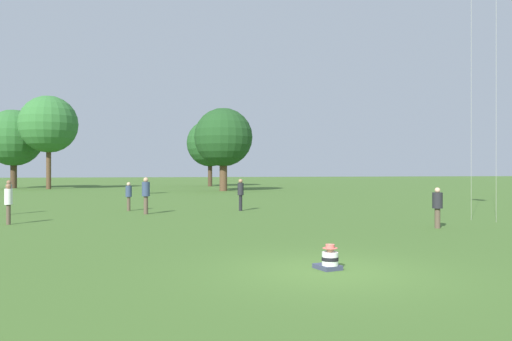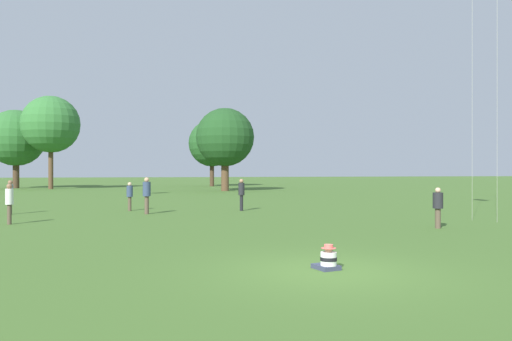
{
  "view_description": "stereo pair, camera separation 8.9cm",
  "coord_description": "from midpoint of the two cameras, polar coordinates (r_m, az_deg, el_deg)",
  "views": [
    {
      "loc": [
        -3.94,
        -10.17,
        2.2
      ],
      "look_at": [
        0.03,
        7.16,
        2.19
      ],
      "focal_mm": 35.0,
      "sensor_mm": 36.0,
      "label": 1
    },
    {
      "loc": [
        -3.86,
        -10.19,
        2.2
      ],
      "look_at": [
        0.03,
        7.16,
        2.19
      ],
      "focal_mm": 35.0,
      "sensor_mm": 36.0,
      "label": 2
    }
  ],
  "objects": [
    {
      "name": "ground_plane",
      "position": [
        11.12,
        8.33,
        -11.38
      ],
      "size": [
        300.0,
        300.0,
        0.0
      ],
      "primitive_type": "plane",
      "color": "#426628"
    },
    {
      "name": "seated_toddler",
      "position": [
        11.3,
        8.44,
        -10.04
      ],
      "size": [
        0.57,
        0.65,
        0.57
      ],
      "rotation": [
        0.0,
        0.0,
        0.25
      ],
      "color": "#383D56",
      "rests_on": "ground"
    },
    {
      "name": "person_standing_0",
      "position": [
        27.7,
        -26.19,
        -2.36
      ],
      "size": [
        0.38,
        0.38,
        1.7
      ],
      "rotation": [
        0.0,
        0.0,
        2.04
      ],
      "color": "black",
      "rests_on": "ground"
    },
    {
      "name": "person_standing_1",
      "position": [
        27.05,
        -1.58,
        -2.43
      ],
      "size": [
        0.47,
        0.47,
        1.73
      ],
      "rotation": [
        0.0,
        0.0,
        0.8
      ],
      "color": "black",
      "rests_on": "ground"
    },
    {
      "name": "person_standing_2",
      "position": [
        25.57,
        -12.29,
        -2.44
      ],
      "size": [
        0.55,
        0.55,
        1.84
      ],
      "rotation": [
        0.0,
        0.0,
        5.51
      ],
      "color": "brown",
      "rests_on": "ground"
    },
    {
      "name": "person_standing_3",
      "position": [
        27.87,
        -14.15,
        -2.6
      ],
      "size": [
        0.37,
        0.37,
        1.55
      ],
      "rotation": [
        0.0,
        0.0,
        1.69
      ],
      "color": "brown",
      "rests_on": "ground"
    },
    {
      "name": "person_standing_5",
      "position": [
        20.12,
        20.19,
        -3.65
      ],
      "size": [
        0.53,
        0.53,
        1.54
      ],
      "rotation": [
        0.0,
        0.0,
        2.38
      ],
      "color": "brown",
      "rests_on": "ground"
    },
    {
      "name": "person_standing_6",
      "position": [
        22.56,
        -26.25,
        -3.02
      ],
      "size": [
        0.41,
        0.41,
        1.65
      ],
      "rotation": [
        0.0,
        0.0,
        2.7
      ],
      "color": "brown",
      "rests_on": "ground"
    },
    {
      "name": "distant_tree_0",
      "position": [
        53.11,
        -3.52,
        3.78
      ],
      "size": [
        6.2,
        6.2,
        8.81
      ],
      "color": "brown",
      "rests_on": "ground"
    },
    {
      "name": "distant_tree_1",
      "position": [
        63.24,
        -22.37,
        4.88
      ],
      "size": [
        6.64,
        6.64,
        10.9
      ],
      "color": "brown",
      "rests_on": "ground"
    },
    {
      "name": "distant_tree_2",
      "position": [
        67.89,
        -25.71,
        3.36
      ],
      "size": [
        6.89,
        6.89,
        9.62
      ],
      "color": "#473323",
      "rests_on": "ground"
    },
    {
      "name": "distant_tree_3",
      "position": [
        68.83,
        -5.02,
        3.11
      ],
      "size": [
        6.41,
        6.41,
        9.13
      ],
      "color": "#473323",
      "rests_on": "ground"
    }
  ]
}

